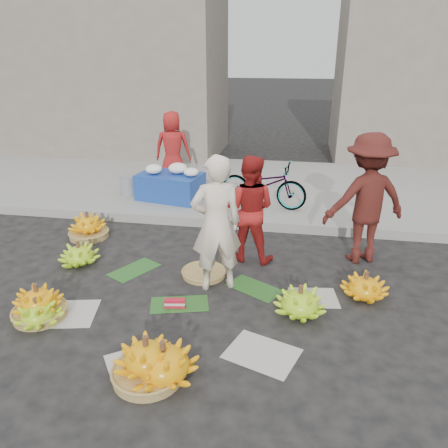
% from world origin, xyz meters
% --- Properties ---
extents(ground, '(80.00, 80.00, 0.00)m').
position_xyz_m(ground, '(0.00, 0.00, 0.00)').
color(ground, black).
rests_on(ground, ground).
extents(curb, '(40.00, 0.25, 0.15)m').
position_xyz_m(curb, '(0.00, 2.20, 0.07)').
color(curb, gray).
rests_on(curb, ground).
extents(sidewalk, '(40.00, 4.00, 0.12)m').
position_xyz_m(sidewalk, '(0.00, 4.30, 0.06)').
color(sidewalk, gray).
rests_on(sidewalk, ground).
extents(building_left, '(6.00, 3.00, 4.00)m').
position_xyz_m(building_left, '(-4.00, 7.20, 2.00)').
color(building_left, gray).
rests_on(building_left, sidewalk).
extents(building_right, '(5.00, 3.00, 5.00)m').
position_xyz_m(building_right, '(4.50, 7.70, 2.50)').
color(building_right, gray).
rests_on(building_right, sidewalk).
extents(newspaper_scatter, '(3.20, 1.80, 0.00)m').
position_xyz_m(newspaper_scatter, '(0.00, -0.80, 0.00)').
color(newspaper_scatter, beige).
rests_on(newspaper_scatter, ground).
extents(banana_leaves, '(2.00, 1.00, 0.00)m').
position_xyz_m(banana_leaves, '(-0.10, 0.20, 0.00)').
color(banana_leaves, '#1D501A').
rests_on(banana_leaves, ground).
extents(banana_bunch_0, '(0.63, 0.63, 0.40)m').
position_xyz_m(banana_bunch_0, '(-1.52, -0.69, 0.17)').
color(banana_bunch_0, olive).
rests_on(banana_bunch_0, ground).
extents(banana_bunch_1, '(0.55, 0.55, 0.31)m').
position_xyz_m(banana_bunch_1, '(-1.46, -0.80, 0.13)').
color(banana_bunch_1, '#86C71C').
rests_on(banana_bunch_1, ground).
extents(banana_bunch_2, '(0.62, 0.62, 0.43)m').
position_xyz_m(banana_bunch_2, '(-0.06, -1.39, 0.18)').
color(banana_bunch_2, olive).
rests_on(banana_bunch_2, ground).
extents(banana_bunch_3, '(0.67, 0.67, 0.39)m').
position_xyz_m(banana_bunch_3, '(0.08, -1.38, 0.17)').
color(banana_bunch_3, '#FFB00C').
rests_on(banana_bunch_3, ground).
extents(banana_bunch_4, '(0.70, 0.70, 0.35)m').
position_xyz_m(banana_bunch_4, '(1.24, -0.17, 0.15)').
color(banana_bunch_4, '#86C71C').
rests_on(banana_bunch_4, ground).
extents(banana_bunch_5, '(0.64, 0.64, 0.33)m').
position_xyz_m(banana_bunch_5, '(1.98, 0.31, 0.14)').
color(banana_bunch_5, '#FFB00C').
rests_on(banana_bunch_5, ground).
extents(banana_bunch_6, '(0.65, 0.65, 0.33)m').
position_xyz_m(banana_bunch_6, '(-1.68, 0.54, 0.14)').
color(banana_bunch_6, '#86C71C').
rests_on(banana_bunch_6, ground).
extents(banana_bunch_7, '(0.61, 0.61, 0.41)m').
position_xyz_m(banana_bunch_7, '(-1.96, 1.40, 0.17)').
color(banana_bunch_7, olive).
rests_on(banana_bunch_7, ground).
extents(basket_spare, '(0.70, 0.70, 0.06)m').
position_xyz_m(basket_spare, '(0.03, 0.51, 0.03)').
color(basket_spare, olive).
rests_on(basket_spare, ground).
extents(incense_stack, '(0.24, 0.11, 0.09)m').
position_xyz_m(incense_stack, '(-0.13, -0.26, 0.05)').
color(incense_stack, red).
rests_on(incense_stack, ground).
extents(vendor_cream, '(0.70, 0.59, 1.63)m').
position_xyz_m(vendor_cream, '(0.24, 0.28, 0.82)').
color(vendor_cream, '#F6E4CE').
rests_on(vendor_cream, ground).
extents(vendor_red, '(0.77, 0.64, 1.45)m').
position_xyz_m(vendor_red, '(0.53, 1.10, 0.72)').
color(vendor_red, '#B3201B').
rests_on(vendor_red, ground).
extents(man_striped, '(1.28, 1.00, 1.73)m').
position_xyz_m(man_striped, '(2.03, 1.33, 0.87)').
color(man_striped, maroon).
rests_on(man_striped, ground).
extents(flower_table, '(1.24, 0.91, 0.65)m').
position_xyz_m(flower_table, '(-1.13, 3.06, 0.39)').
color(flower_table, navy).
rests_on(flower_table, sidewalk).
extents(grey_bucket, '(0.32, 0.32, 0.37)m').
position_xyz_m(grey_bucket, '(-1.97, 3.14, 0.30)').
color(grey_bucket, gray).
rests_on(grey_bucket, sidewalk).
extents(flower_vendor, '(0.77, 0.55, 1.45)m').
position_xyz_m(flower_vendor, '(-1.35, 4.02, 0.85)').
color(flower_vendor, '#B3201B').
rests_on(flower_vendor, sidewalk).
extents(bicycle, '(0.84, 1.60, 0.80)m').
position_xyz_m(bicycle, '(0.56, 2.94, 0.52)').
color(bicycle, gray).
rests_on(bicycle, sidewalk).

